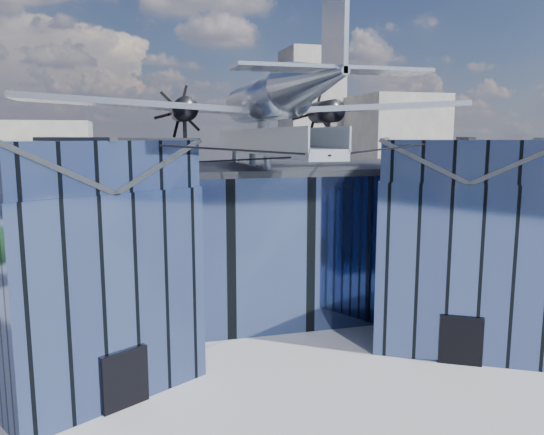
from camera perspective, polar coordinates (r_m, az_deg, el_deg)
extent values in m
plane|color=gray|center=(30.90, 1.00, -13.87)|extent=(120.00, 120.00, 0.00)
cube|color=#405182|center=(37.92, -2.78, -2.11)|extent=(28.00, 14.00, 9.50)
cube|color=#27292E|center=(37.31, -2.83, 5.38)|extent=(28.00, 14.00, 0.40)
cube|color=#405182|center=(27.44, -20.06, -6.87)|extent=(11.79, 11.43, 9.50)
cube|color=#405182|center=(26.53, -20.72, 5.41)|extent=(11.56, 11.20, 2.20)
cube|color=#27292E|center=(25.68, -25.30, 5.04)|extent=(7.98, 9.23, 2.40)
cube|color=#27292E|center=(27.54, -16.45, 5.72)|extent=(7.98, 9.23, 2.40)
cube|color=#27292E|center=(26.50, -20.86, 7.89)|extent=(4.30, 7.10, 0.18)
cube|color=black|center=(25.21, -15.52, -16.42)|extent=(2.03, 1.32, 2.60)
cube|color=black|center=(29.54, -12.12, -5.43)|extent=(0.34, 0.34, 9.50)
cube|color=#405182|center=(32.99, 19.38, -4.25)|extent=(11.79, 11.43, 9.50)
cube|color=#405182|center=(32.24, 19.91, 5.94)|extent=(11.56, 11.20, 2.20)
cube|color=#27292E|center=(32.12, 15.89, 6.12)|extent=(7.98, 9.23, 2.40)
cube|color=#27292E|center=(32.51, 23.88, 5.74)|extent=(7.98, 9.23, 2.40)
cube|color=#27292E|center=(32.21, 20.02, 7.99)|extent=(4.30, 7.10, 0.18)
cube|color=black|center=(30.10, 19.64, -12.37)|extent=(2.03, 1.32, 2.60)
cube|color=black|center=(32.92, 11.54, -3.95)|extent=(0.34, 0.34, 9.50)
cube|color=#989EA6|center=(31.91, -0.71, 7.34)|extent=(1.80, 21.00, 0.50)
cube|color=#989EA6|center=(31.68, -2.31, 8.50)|extent=(0.08, 21.00, 1.10)
cube|color=#989EA6|center=(32.13, 0.86, 8.51)|extent=(0.08, 21.00, 1.10)
cylinder|color=#989EA6|center=(41.19, -4.04, 6.70)|extent=(0.44, 0.44, 1.35)
cylinder|color=#989EA6|center=(35.33, -2.14, 6.37)|extent=(0.44, 0.44, 1.35)
cylinder|color=#989EA6|center=(31.45, -0.48, 6.09)|extent=(0.44, 0.44, 1.35)
cylinder|color=#989EA6|center=(32.38, -0.94, 9.04)|extent=(0.70, 0.70, 1.40)
cylinder|color=black|center=(23.54, -8.60, 7.47)|extent=(10.55, 6.08, 0.69)
cylinder|color=black|center=(26.87, 14.43, 7.44)|extent=(10.55, 6.08, 0.69)
cylinder|color=black|center=(29.34, -5.44, 6.10)|extent=(6.09, 17.04, 1.19)
cylinder|color=black|center=(30.93, 5.65, 6.23)|extent=(6.09, 17.04, 1.19)
cylinder|color=#B0B4BD|center=(32.45, -0.95, 12.48)|extent=(2.50, 11.00, 2.50)
sphere|color=#B0B4BD|center=(37.79, -3.05, 11.94)|extent=(2.50, 2.50, 2.50)
cube|color=black|center=(36.86, -2.72, 13.10)|extent=(1.60, 1.40, 0.50)
cone|color=#B0B4BD|center=(23.88, 4.55, 14.52)|extent=(2.50, 7.00, 2.50)
cube|color=#B0B4BD|center=(21.98, 6.75, 19.21)|extent=(0.18, 2.40, 3.40)
cube|color=#B0B4BD|center=(21.86, 6.58, 15.56)|extent=(8.00, 1.80, 0.14)
cube|color=#B0B4BD|center=(32.45, -13.73, 11.71)|extent=(14.00, 3.20, 1.08)
cylinder|color=black|center=(33.19, -9.52, 11.33)|extent=(1.44, 3.20, 1.44)
cone|color=black|center=(34.98, -9.82, 11.19)|extent=(0.70, 0.70, 0.70)
cube|color=black|center=(35.13, -9.85, 11.18)|extent=(1.05, 0.06, 3.33)
cube|color=black|center=(35.13, -9.85, 11.18)|extent=(2.53, 0.06, 2.53)
cube|color=black|center=(35.13, -9.85, 11.18)|extent=(3.33, 0.06, 1.05)
cylinder|color=black|center=(32.56, -9.36, 9.23)|extent=(0.24, 0.24, 1.75)
cube|color=#B0B4BD|center=(35.73, 9.82, 11.54)|extent=(14.00, 3.20, 1.08)
cylinder|color=black|center=(35.33, 5.79, 11.24)|extent=(1.44, 3.20, 1.44)
cone|color=black|center=(37.02, 4.77, 11.14)|extent=(0.70, 0.70, 0.70)
cube|color=black|center=(37.16, 4.69, 11.13)|extent=(1.05, 0.06, 3.33)
cube|color=black|center=(37.16, 4.69, 11.13)|extent=(2.53, 0.06, 2.53)
cube|color=black|center=(37.16, 4.69, 11.13)|extent=(3.33, 0.06, 1.05)
cylinder|color=black|center=(34.74, 6.11, 9.26)|extent=(0.24, 0.24, 1.75)
cube|color=gray|center=(85.38, 12.82, 6.60)|extent=(12.00, 14.00, 18.00)
cube|color=gray|center=(83.39, -23.54, 4.67)|extent=(14.00, 10.00, 14.00)
cube|color=gray|center=(90.50, 4.20, 9.43)|extent=(9.00, 9.00, 26.00)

